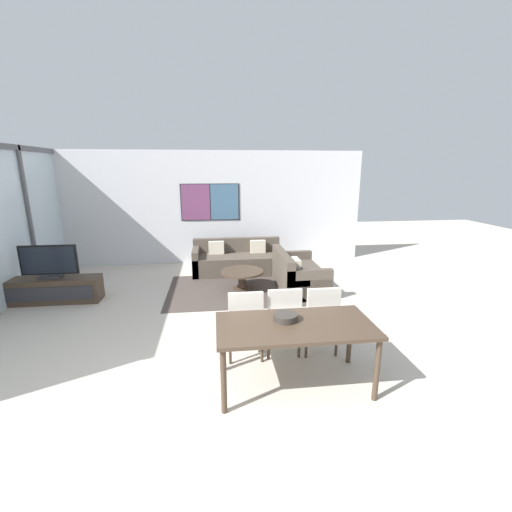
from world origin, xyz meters
TOP-DOWN VIEW (x-y plane):
  - ground_plane at (0.00, 0.00)m, footprint 24.00×24.00m
  - wall_back at (0.00, 5.97)m, footprint 7.96×0.09m
  - area_rug at (0.70, 3.76)m, footprint 2.94×2.04m
  - tv_console at (-2.76, 3.53)m, footprint 1.64×0.43m
  - television at (-2.76, 3.53)m, footprint 0.97×0.20m
  - sofa_main at (0.70, 5.02)m, footprint 2.06×0.86m
  - sofa_side at (1.79, 3.71)m, footprint 0.86×1.56m
  - coffee_table at (0.70, 3.76)m, footprint 0.85×0.85m
  - dining_table at (1.02, 0.58)m, footprint 1.70×0.85m
  - dining_chair_left at (0.53, 1.20)m, footprint 0.46×0.46m
  - dining_chair_centre at (1.02, 1.25)m, footprint 0.46×0.46m
  - dining_chair_right at (1.50, 1.23)m, footprint 0.46×0.46m
  - fruit_bowl at (0.93, 0.69)m, footprint 0.28×0.28m

SIDE VIEW (x-z plane):
  - ground_plane at x=0.00m, z-range 0.00..0.00m
  - area_rug at x=0.70m, z-range 0.00..0.01m
  - tv_console at x=-2.76m, z-range 0.00..0.46m
  - sofa_side at x=1.79m, z-range -0.11..0.64m
  - sofa_main at x=0.70m, z-range -0.11..0.64m
  - coffee_table at x=0.70m, z-range 0.10..0.49m
  - dining_chair_left at x=0.53m, z-range 0.06..1.00m
  - dining_chair_centre at x=1.02m, z-range 0.06..1.00m
  - dining_chair_right at x=1.50m, z-range 0.06..1.00m
  - dining_table at x=1.02m, z-range 0.30..1.04m
  - television at x=-2.76m, z-range 0.45..1.06m
  - fruit_bowl at x=0.93m, z-range 0.75..0.83m
  - wall_back at x=0.00m, z-range 0.00..2.80m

